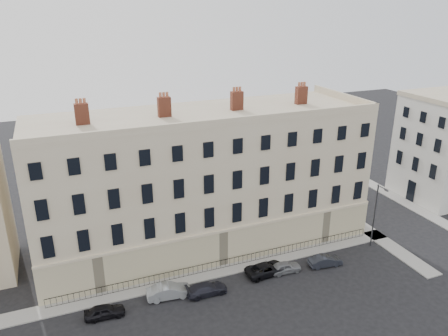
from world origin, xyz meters
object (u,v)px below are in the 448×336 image
Objects in this scene: car_c at (207,289)px; car_f at (325,261)px; car_b at (169,291)px; car_a at (105,311)px; car_e at (285,267)px; streetlamp at (375,213)px; car_d at (267,269)px.

car_f is (13.13, -0.14, 0.01)m from car_c.
car_b reaches higher than car_f.
car_a is 1.02× the size of car_e.
car_e is (8.65, 0.40, 0.01)m from car_c.
streetlamp is (7.13, 1.38, 3.59)m from car_f.
car_a reaches higher than car_f.
car_d is (16.12, 0.49, 0.02)m from car_a.
car_a is at bearing 100.67° from car_b.
streetlamp reaches higher than car_f.
car_d reaches higher than car_a.
streetlamp is at bearing -90.72° from car_d.
car_a is 16.12m from car_d.
car_d reaches higher than car_f.
car_b is 10.16m from car_d.
car_d is 1.28× the size of car_e.
car_a is at bearing 89.10° from car_d.
car_d is 1.94m from car_e.
car_f is at bearing -87.39° from car_a.
car_e is 4.52m from car_f.
car_c is 6.79m from car_d.
streetlamp reaches higher than car_b.
car_b is 12.07m from car_e.
streetlamp reaches higher than car_c.
car_a is at bearing 95.29° from car_f.
streetlamp is (23.68, 0.39, 3.50)m from car_b.
car_e is at bearing -87.02° from car_c.
car_a is 0.79× the size of car_d.
streetlamp is at bearing -84.46° from car_a.
car_a is 0.97× the size of car_f.
car_e is 0.96× the size of car_f.
car_e is (1.90, -0.39, -0.03)m from car_d.
car_d is 1.23× the size of car_f.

